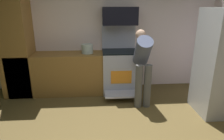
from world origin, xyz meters
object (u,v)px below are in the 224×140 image
at_px(oven_range, 120,70).
at_px(stock_pot, 87,49).
at_px(person_cook, 143,62).
at_px(microwave, 120,16).

xyz_separation_m(oven_range, stock_pot, (-0.71, 0.01, 0.49)).
relative_size(oven_range, person_cook, 1.03).
relative_size(person_cook, stock_pot, 5.82).
bearing_deg(oven_range, microwave, 90.00).
bearing_deg(person_cook, stock_pot, 148.01).
height_order(microwave, person_cook, microwave).
bearing_deg(microwave, oven_range, -90.00).
xyz_separation_m(person_cook, stock_pot, (-1.07, 0.67, 0.14)).
bearing_deg(oven_range, stock_pot, 178.86).
bearing_deg(person_cook, oven_range, 118.97).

